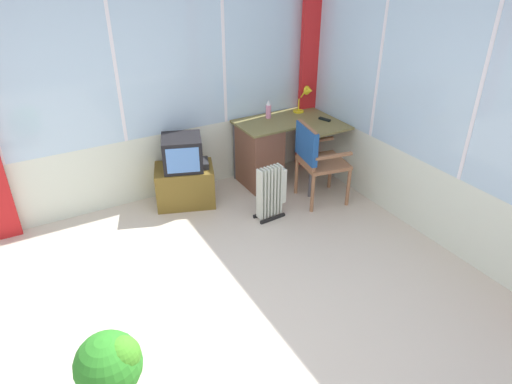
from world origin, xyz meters
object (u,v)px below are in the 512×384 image
(spray_bottle, at_px, (268,109))
(tv_on_stand, at_px, (185,175))
(wooden_armchair, at_px, (314,154))
(desk_lamp, at_px, (307,95))
(tv_remote, at_px, (325,119))
(desk, at_px, (263,152))
(space_heater, at_px, (272,192))
(potted_plant, at_px, (111,366))

(spray_bottle, bearing_deg, tv_on_stand, -173.40)
(wooden_armchair, bearing_deg, desk_lamp, 61.72)
(tv_remote, relative_size, spray_bottle, 0.69)
(desk, bearing_deg, tv_on_stand, 179.04)
(desk_lamp, relative_size, space_heater, 0.56)
(tv_remote, xyz_separation_m, potted_plant, (-3.06, -1.89, -0.48))
(spray_bottle, xyz_separation_m, space_heater, (-0.47, -0.87, -0.57))
(tv_on_stand, bearing_deg, desk_lamp, 2.59)
(tv_remote, xyz_separation_m, tv_on_stand, (-1.70, 0.27, -0.42))
(spray_bottle, bearing_deg, space_heater, -118.37)
(desk_lamp, xyz_separation_m, wooden_armchair, (-0.40, -0.74, -0.39))
(desk_lamp, bearing_deg, spray_bottle, 173.35)
(wooden_armchair, height_order, space_heater, wooden_armchair)
(desk_lamp, height_order, tv_on_stand, desk_lamp)
(wooden_armchair, xyz_separation_m, tv_on_stand, (-1.27, 0.67, -0.24))
(desk_lamp, height_order, space_heater, desk_lamp)
(tv_remote, height_order, potted_plant, tv_remote)
(tv_remote, distance_m, spray_bottle, 0.68)
(wooden_armchair, height_order, tv_on_stand, wooden_armchair)
(desk_lamp, distance_m, tv_remote, 0.40)
(tv_remote, relative_size, tv_on_stand, 0.19)
(desk, distance_m, tv_remote, 0.83)
(desk_lamp, xyz_separation_m, spray_bottle, (-0.51, 0.06, -0.11))
(desk, distance_m, spray_bottle, 0.51)
(wooden_armchair, distance_m, tv_on_stand, 1.45)
(tv_remote, bearing_deg, tv_on_stand, 153.24)
(tv_remote, height_order, tv_on_stand, tv_on_stand)
(spray_bottle, relative_size, wooden_armchair, 0.23)
(tv_on_stand, xyz_separation_m, space_heater, (0.69, -0.73, -0.05))
(desk_lamp, xyz_separation_m, tv_remote, (0.03, -0.34, -0.20))
(wooden_armchair, relative_size, space_heater, 1.55)
(tv_remote, bearing_deg, desk, 142.57)
(desk_lamp, height_order, wooden_armchair, desk_lamp)
(spray_bottle, distance_m, tv_on_stand, 1.28)
(tv_remote, xyz_separation_m, wooden_armchair, (-0.43, -0.40, -0.19))
(desk_lamp, distance_m, spray_bottle, 0.52)
(desk, relative_size, desk_lamp, 3.39)
(desk, xyz_separation_m, space_heater, (-0.31, -0.72, -0.11))
(tv_on_stand, distance_m, space_heater, 1.01)
(tv_remote, xyz_separation_m, spray_bottle, (-0.54, 0.40, 0.09))
(desk_lamp, height_order, spray_bottle, desk_lamp)
(space_heater, distance_m, potted_plant, 2.50)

